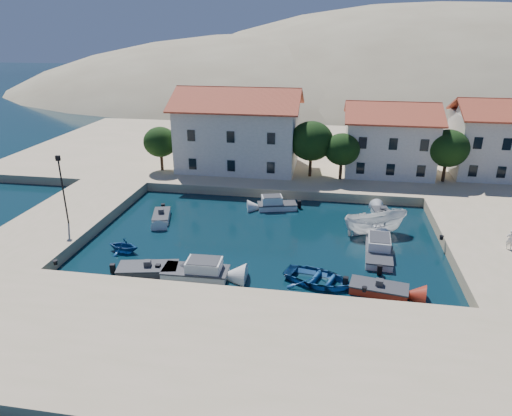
% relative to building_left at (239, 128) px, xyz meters
% --- Properties ---
extents(ground, '(400.00, 400.00, 0.00)m').
position_rel_building_left_xyz_m(ground, '(6.00, -28.00, -5.94)').
color(ground, black).
rests_on(ground, ground).
extents(quay_south, '(52.00, 12.00, 1.00)m').
position_rel_building_left_xyz_m(quay_south, '(6.00, -34.00, -5.44)').
color(quay_south, tan).
rests_on(quay_south, ground).
extents(quay_west, '(8.00, 20.00, 1.00)m').
position_rel_building_left_xyz_m(quay_west, '(-13.00, -18.00, -5.44)').
color(quay_west, tan).
rests_on(quay_west, ground).
extents(quay_north, '(80.00, 36.00, 1.00)m').
position_rel_building_left_xyz_m(quay_north, '(8.00, 10.00, -5.44)').
color(quay_north, tan).
rests_on(quay_north, ground).
extents(hills, '(254.00, 176.00, 99.00)m').
position_rel_building_left_xyz_m(hills, '(26.64, 95.62, -29.34)').
color(hills, gray).
rests_on(hills, ground).
extents(building_left, '(14.70, 9.45, 9.70)m').
position_rel_building_left_xyz_m(building_left, '(0.00, 0.00, 0.00)').
color(building_left, beige).
rests_on(building_left, quay_north).
extents(building_mid, '(10.50, 8.40, 8.30)m').
position_rel_building_left_xyz_m(building_mid, '(18.00, 1.00, -0.71)').
color(building_mid, beige).
rests_on(building_mid, quay_north).
extents(building_right, '(9.45, 8.40, 8.80)m').
position_rel_building_left_xyz_m(building_right, '(30.00, 2.00, -0.46)').
color(building_right, beige).
rests_on(building_right, quay_north).
extents(trees, '(37.30, 5.30, 6.45)m').
position_rel_building_left_xyz_m(trees, '(10.51, -2.54, -1.10)').
color(trees, '#382314').
rests_on(trees, quay_north).
extents(lamppost, '(0.35, 0.25, 6.22)m').
position_rel_building_left_xyz_m(lamppost, '(-11.50, -20.00, -1.18)').
color(lamppost, black).
rests_on(lamppost, quay_west).
extents(bollards, '(29.36, 9.56, 0.30)m').
position_rel_building_left_xyz_m(bollards, '(8.80, -24.13, -4.79)').
color(bollards, black).
rests_on(bollards, ground).
extents(motorboat_grey_sw, '(4.78, 2.84, 1.25)m').
position_rel_building_left_xyz_m(motorboat_grey_sw, '(-1.81, -25.62, -5.64)').
color(motorboat_grey_sw, '#35363A').
rests_on(motorboat_grey_sw, ground).
extents(cabin_cruiser_south, '(4.96, 2.23, 1.60)m').
position_rel_building_left_xyz_m(cabin_cruiser_south, '(1.87, -25.53, -5.46)').
color(cabin_cruiser_south, white).
rests_on(cabin_cruiser_south, ground).
extents(rowboat_south, '(6.04, 5.09, 1.07)m').
position_rel_building_left_xyz_m(rowboat_south, '(10.96, -24.95, -5.94)').
color(rowboat_south, navy).
rests_on(rowboat_south, ground).
extents(motorboat_red_se, '(4.20, 2.41, 1.25)m').
position_rel_building_left_xyz_m(motorboat_red_se, '(15.14, -25.58, -5.64)').
color(motorboat_red_se, maroon).
rests_on(motorboat_red_se, ground).
extents(cabin_cruiser_east, '(2.36, 5.22, 1.60)m').
position_rel_building_left_xyz_m(cabin_cruiser_east, '(15.56, -20.02, -5.46)').
color(cabin_cruiser_east, white).
rests_on(cabin_cruiser_east, ground).
extents(boat_east, '(6.26, 4.13, 2.26)m').
position_rel_building_left_xyz_m(boat_east, '(15.57, -15.54, -5.94)').
color(boat_east, white).
rests_on(boat_east, ground).
extents(motorboat_white_ne, '(2.08, 3.52, 1.25)m').
position_rel_building_left_xyz_m(motorboat_white_ne, '(16.60, -11.59, -5.64)').
color(motorboat_white_ne, white).
rests_on(motorboat_white_ne, ground).
extents(rowboat_west, '(2.95, 2.64, 1.40)m').
position_rel_building_left_xyz_m(rowboat_west, '(-5.17, -22.57, -5.94)').
color(rowboat_west, navy).
rests_on(rowboat_west, ground).
extents(motorboat_white_west, '(2.39, 3.73, 1.25)m').
position_rel_building_left_xyz_m(motorboat_white_west, '(-4.52, -15.51, -5.64)').
color(motorboat_white_west, white).
rests_on(motorboat_white_west, ground).
extents(cabin_cruiser_north, '(4.22, 2.62, 1.60)m').
position_rel_building_left_xyz_m(cabin_cruiser_north, '(6.18, -10.99, -5.46)').
color(cabin_cruiser_north, white).
rests_on(cabin_cruiser_north, ground).
extents(pedestrian, '(0.60, 0.40, 1.61)m').
position_rel_building_left_xyz_m(pedestrian, '(25.56, -18.90, -4.13)').
color(pedestrian, white).
rests_on(pedestrian, quay_east).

